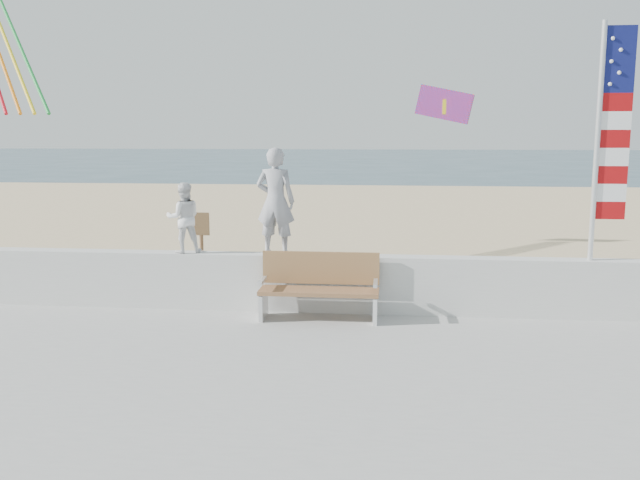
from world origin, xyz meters
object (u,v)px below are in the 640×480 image
at_px(adult, 276,201).
at_px(flag, 607,132).
at_px(child, 184,218).
at_px(bench, 320,286).

distance_m(adult, flag, 5.05).
height_order(child, flag, flag).
bearing_deg(flag, child, 180.00).
xyz_separation_m(adult, flag, (4.93, -0.00, 1.07)).
distance_m(adult, child, 1.51).
height_order(bench, flag, flag).
bearing_deg(bench, child, 168.47).
bearing_deg(bench, flag, 6.18).
relative_size(adult, flag, 0.48).
bearing_deg(adult, bench, 154.78).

